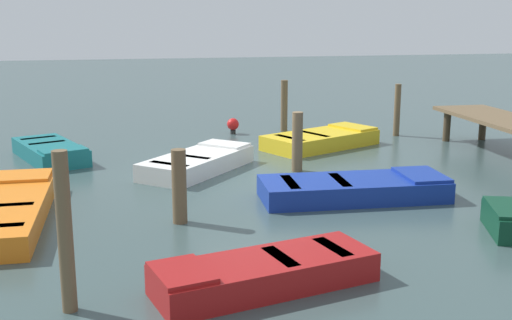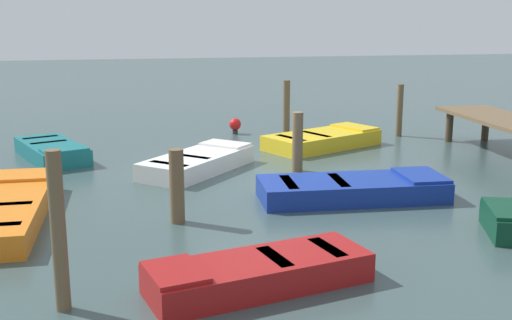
% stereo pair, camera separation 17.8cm
% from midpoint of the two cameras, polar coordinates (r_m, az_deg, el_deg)
% --- Properties ---
extents(ground_plane, '(80.00, 80.00, 0.00)m').
position_cam_midpoint_polar(ground_plane, '(14.35, -0.36, -1.36)').
color(ground_plane, '#384C4C').
extents(dock_segment, '(4.74, 1.74, 0.95)m').
position_cam_midpoint_polar(dock_segment, '(17.54, 20.95, 3.16)').
color(dock_segment, brown).
rests_on(dock_segment, ground_plane).
extents(rowboat_blue, '(1.57, 3.67, 0.46)m').
position_cam_midpoint_polar(rowboat_blue, '(12.61, 8.42, -2.50)').
color(rowboat_blue, navy).
rests_on(rowboat_blue, ground_plane).
extents(rowboat_white, '(3.10, 2.96, 0.46)m').
position_cam_midpoint_polar(rowboat_white, '(14.74, -5.57, -0.18)').
color(rowboat_white, silver).
rests_on(rowboat_white, ground_plane).
extents(rowboat_yellow, '(2.67, 3.50, 0.46)m').
position_cam_midpoint_polar(rowboat_yellow, '(17.44, 5.58, 1.86)').
color(rowboat_yellow, gold).
rests_on(rowboat_yellow, ground_plane).
extents(rowboat_orange, '(4.10, 1.31, 0.46)m').
position_cam_midpoint_polar(rowboat_orange, '(11.97, -21.72, -4.13)').
color(rowboat_orange, orange).
rests_on(rowboat_orange, ground_plane).
extents(rowboat_teal, '(3.03, 2.11, 0.46)m').
position_cam_midpoint_polar(rowboat_teal, '(16.67, -18.25, 0.76)').
color(rowboat_teal, '#14666B').
rests_on(rowboat_teal, ground_plane).
extents(rowboat_red, '(1.69, 3.13, 0.46)m').
position_cam_midpoint_polar(rowboat_red, '(8.51, 0.08, -10.03)').
color(rowboat_red, maroon).
rests_on(rowboat_red, ground_plane).
extents(mooring_piling_far_left, '(0.18, 0.18, 2.00)m').
position_cam_midpoint_polar(mooring_piling_far_left, '(7.96, -17.36, -6.25)').
color(mooring_piling_far_left, brown).
rests_on(mooring_piling_far_left, ground_plane).
extents(mooring_piling_near_left, '(0.25, 0.25, 1.30)m').
position_cam_midpoint_polar(mooring_piling_near_left, '(11.03, -7.35, -2.37)').
color(mooring_piling_near_left, brown).
rests_on(mooring_piling_near_left, ground_plane).
extents(mooring_piling_near_right, '(0.25, 0.25, 1.38)m').
position_cam_midpoint_polar(mooring_piling_near_right, '(14.60, 3.37, 1.63)').
color(mooring_piling_near_right, brown).
rests_on(mooring_piling_near_right, ground_plane).
extents(mooring_piling_mid_left, '(0.18, 0.18, 1.55)m').
position_cam_midpoint_polar(mooring_piling_mid_left, '(19.35, 12.27, 4.39)').
color(mooring_piling_mid_left, brown).
rests_on(mooring_piling_mid_left, ground_plane).
extents(mooring_piling_far_right, '(0.21, 0.21, 1.58)m').
position_cam_midpoint_polar(mooring_piling_far_right, '(19.69, 2.28, 4.87)').
color(mooring_piling_far_right, brown).
rests_on(mooring_piling_far_right, ground_plane).
extents(marker_buoy, '(0.36, 0.36, 0.48)m').
position_cam_midpoint_polar(marker_buoy, '(19.28, -2.34, 3.18)').
color(marker_buoy, '#262626').
rests_on(marker_buoy, ground_plane).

